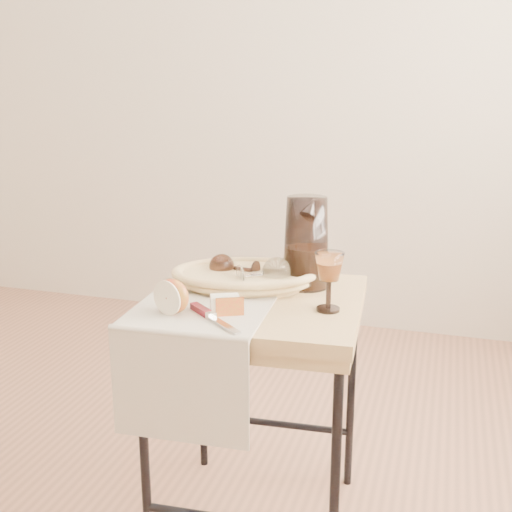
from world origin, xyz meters
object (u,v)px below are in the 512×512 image
(bread_basket, at_px, (245,279))
(goblet_lying_b, at_px, (261,273))
(apple_half, at_px, (173,296))
(tea_towel, at_px, (199,312))
(side_table, at_px, (258,415))
(pitcher, at_px, (306,242))
(goblet_lying_a, at_px, (236,268))
(table_knife, at_px, (213,317))
(wine_goblet, at_px, (329,281))

(bread_basket, relative_size, goblet_lying_b, 2.76)
(bread_basket, bearing_deg, goblet_lying_b, -37.89)
(bread_basket, bearing_deg, apple_half, -127.17)
(tea_towel, xyz_separation_m, apple_half, (-0.05, -0.03, 0.05))
(side_table, bearing_deg, pitcher, 55.68)
(side_table, bearing_deg, goblet_lying_b, 98.59)
(goblet_lying_a, bearing_deg, table_knife, 106.16)
(pitcher, bearing_deg, tea_towel, -101.17)
(wine_goblet, distance_m, table_knife, 0.30)
(wine_goblet, relative_size, table_knife, 0.73)
(tea_towel, height_order, apple_half, apple_half)
(pitcher, relative_size, wine_goblet, 1.92)
(side_table, xyz_separation_m, wine_goblet, (0.19, -0.04, 0.42))
(pitcher, height_order, wine_goblet, pitcher)
(tea_towel, height_order, wine_goblet, wine_goblet)
(side_table, xyz_separation_m, goblet_lying_b, (-0.01, 0.06, 0.39))
(table_knife, bearing_deg, goblet_lying_b, 120.15)
(tea_towel, distance_m, apple_half, 0.08)
(goblet_lying_a, bearing_deg, pitcher, -158.36)
(goblet_lying_b, relative_size, apple_half, 1.40)
(goblet_lying_a, xyz_separation_m, goblet_lying_b, (0.09, -0.04, 0.00))
(tea_towel, distance_m, table_knife, 0.08)
(pitcher, bearing_deg, apple_half, -104.76)
(goblet_lying_b, height_order, pitcher, pitcher)
(tea_towel, relative_size, pitcher, 1.14)
(side_table, relative_size, goblet_lying_a, 5.85)
(apple_half, relative_size, table_knife, 0.45)
(bread_basket, bearing_deg, pitcher, 5.45)
(tea_towel, relative_size, goblet_lying_a, 2.84)
(pitcher, bearing_deg, goblet_lying_a, -142.38)
(apple_half, bearing_deg, bread_basket, 87.77)
(goblet_lying_b, bearing_deg, side_table, -118.19)
(goblet_lying_a, relative_size, wine_goblet, 0.77)
(side_table, xyz_separation_m, apple_half, (-0.16, -0.18, 0.39))
(side_table, bearing_deg, wine_goblet, -11.54)
(bread_basket, xyz_separation_m, goblet_lying_a, (-0.03, 0.02, 0.02))
(side_table, distance_m, pitcher, 0.50)
(goblet_lying_b, bearing_deg, goblet_lying_a, 119.59)
(bread_basket, distance_m, pitcher, 0.20)
(side_table, relative_size, table_knife, 3.28)
(apple_half, bearing_deg, goblet_lying_a, 95.03)
(side_table, relative_size, wine_goblet, 4.51)
(pitcher, bearing_deg, wine_goblet, -37.08)
(side_table, distance_m, wine_goblet, 0.46)
(goblet_lying_a, relative_size, apple_half, 1.26)
(goblet_lying_a, bearing_deg, bread_basket, 161.42)
(side_table, height_order, goblet_lying_a, goblet_lying_a)
(goblet_lying_b, distance_m, pitcher, 0.15)
(goblet_lying_b, bearing_deg, apple_half, -159.65)
(apple_half, xyz_separation_m, table_knife, (0.11, -0.02, -0.03))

